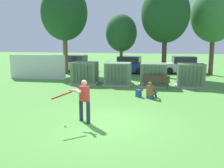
# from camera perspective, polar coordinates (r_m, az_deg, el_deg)

# --- Properties ---
(ground_plane) EXTENTS (96.00, 96.00, 0.00)m
(ground_plane) POSITION_cam_1_polar(r_m,az_deg,el_deg) (10.90, -1.33, -8.37)
(ground_plane) COLOR #51933D
(fence_panel) EXTENTS (4.80, 0.12, 2.00)m
(fence_panel) POSITION_cam_1_polar(r_m,az_deg,el_deg) (23.01, -15.57, 3.50)
(fence_panel) COLOR silver
(fence_panel) RESTS_ON ground
(transformer_west) EXTENTS (2.10, 1.70, 1.62)m
(transformer_west) POSITION_cam_1_polar(r_m,az_deg,el_deg) (20.05, -5.81, 2.31)
(transformer_west) COLOR #9E9B93
(transformer_west) RESTS_ON ground
(transformer_mid_west) EXTENTS (2.10, 1.70, 1.62)m
(transformer_mid_west) POSITION_cam_1_polar(r_m,az_deg,el_deg) (19.38, 1.30, 2.09)
(transformer_mid_west) COLOR #9E9B93
(transformer_mid_west) RESTS_ON ground
(transformer_mid_east) EXTENTS (2.10, 1.70, 1.62)m
(transformer_mid_east) POSITION_cam_1_polar(r_m,az_deg,el_deg) (19.12, 8.82, 1.87)
(transformer_mid_east) COLOR #9E9B93
(transformer_mid_east) RESTS_ON ground
(transformer_east) EXTENTS (2.10, 1.70, 1.62)m
(transformer_east) POSITION_cam_1_polar(r_m,az_deg,el_deg) (19.52, 16.34, 1.75)
(transformer_east) COLOR #9E9B93
(transformer_east) RESTS_ON ground
(park_bench) EXTENTS (1.84, 0.70, 0.92)m
(park_bench) POSITION_cam_1_polar(r_m,az_deg,el_deg) (18.31, 9.38, 0.70)
(park_bench) COLOR #4C3828
(park_bench) RESTS_ON ground
(batter) EXTENTS (1.20, 1.41, 1.74)m
(batter) POSITION_cam_1_polar(r_m,az_deg,el_deg) (10.85, -6.12, -3.16)
(batter) COLOR #282D4C
(batter) RESTS_ON ground
(sports_ball) EXTENTS (0.09, 0.09, 0.09)m
(sports_ball) POSITION_cam_1_polar(r_m,az_deg,el_deg) (10.66, -9.95, -8.70)
(sports_ball) COLOR white
(sports_ball) RESTS_ON ground
(seated_spectator) EXTENTS (0.67, 0.79, 0.96)m
(seated_spectator) POSITION_cam_1_polar(r_m,az_deg,el_deg) (15.39, 8.25, -1.61)
(seated_spectator) COLOR #384C75
(seated_spectator) RESTS_ON ground
(backpack) EXTENTS (0.38, 0.38, 0.44)m
(backpack) POSITION_cam_1_polar(r_m,az_deg,el_deg) (15.62, 5.67, -1.99)
(backpack) COLOR #264C8C
(backpack) RESTS_ON ground
(tree_left) EXTENTS (4.30, 4.30, 8.21)m
(tree_left) POSITION_cam_1_polar(r_m,az_deg,el_deg) (25.99, -10.11, 14.63)
(tree_left) COLOR brown
(tree_left) RESTS_ON ground
(tree_center_left) EXTENTS (2.90, 2.90, 5.54)m
(tree_center_left) POSITION_cam_1_polar(r_m,az_deg,el_deg) (25.42, 1.99, 10.74)
(tree_center_left) COLOR brown
(tree_center_left) RESTS_ON ground
(tree_center_right) EXTENTS (4.07, 4.07, 7.77)m
(tree_center_right) POSITION_cam_1_polar(r_m,az_deg,el_deg) (23.73, 11.28, 14.33)
(tree_center_right) COLOR #4C3828
(tree_center_right) RESTS_ON ground
(tree_right) EXTENTS (4.10, 4.10, 7.84)m
(tree_right) POSITION_cam_1_polar(r_m,az_deg,el_deg) (26.14, 20.84, 13.57)
(tree_right) COLOR brown
(tree_right) RESTS_ON ground
(parked_car_leftmost) EXTENTS (4.32, 2.17, 1.62)m
(parked_car_leftmost) POSITION_cam_1_polar(r_m,az_deg,el_deg) (27.68, -7.96, 4.27)
(parked_car_leftmost) COLOR #B2B2B7
(parked_car_leftmost) RESTS_ON ground
(parked_car_left_of_center) EXTENTS (4.34, 2.21, 1.62)m
(parked_car_left_of_center) POSITION_cam_1_polar(r_m,az_deg,el_deg) (26.03, 3.43, 4.00)
(parked_car_left_of_center) COLOR navy
(parked_car_left_of_center) RESTS_ON ground
(parked_car_right_of_center) EXTENTS (4.36, 2.25, 1.62)m
(parked_car_right_of_center) POSITION_cam_1_polar(r_m,az_deg,el_deg) (26.73, 14.76, 3.84)
(parked_car_right_of_center) COLOR silver
(parked_car_right_of_center) RESTS_ON ground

